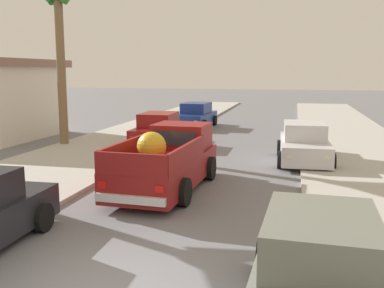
{
  "coord_description": "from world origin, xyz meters",
  "views": [
    {
      "loc": [
        2.8,
        -5.95,
        3.49
      ],
      "look_at": [
        -0.34,
        7.36,
        1.2
      ],
      "focal_mm": 40.75,
      "sensor_mm": 36.0,
      "label": 1
    }
  ],
  "objects_px": {
    "pickup_truck": "(168,162)",
    "palm_tree_left_fore": "(58,2)",
    "car_right_near": "(196,116)",
    "car_right_mid": "(304,144)",
    "car_left_near": "(159,130)",
    "car_left_mid": "(320,274)"
  },
  "relations": [
    {
      "from": "car_right_near",
      "to": "palm_tree_left_fore",
      "type": "distance_m",
      "value": 11.11
    },
    {
      "from": "car_left_mid",
      "to": "car_right_mid",
      "type": "height_order",
      "value": "same"
    },
    {
      "from": "pickup_truck",
      "to": "palm_tree_left_fore",
      "type": "distance_m",
      "value": 10.84
    },
    {
      "from": "car_left_near",
      "to": "car_right_near",
      "type": "xyz_separation_m",
      "value": [
        0.26,
        6.84,
        0.0
      ]
    },
    {
      "from": "car_right_near",
      "to": "car_right_mid",
      "type": "height_order",
      "value": "same"
    },
    {
      "from": "car_left_near",
      "to": "car_left_mid",
      "type": "relative_size",
      "value": 0.99
    },
    {
      "from": "car_right_near",
      "to": "car_right_mid",
      "type": "relative_size",
      "value": 1.0
    },
    {
      "from": "car_left_mid",
      "to": "car_left_near",
      "type": "bearing_deg",
      "value": 115.78
    },
    {
      "from": "car_left_near",
      "to": "car_right_mid",
      "type": "relative_size",
      "value": 0.99
    },
    {
      "from": "car_right_near",
      "to": "car_right_mid",
      "type": "xyz_separation_m",
      "value": [
        6.46,
        -9.52,
        0.0
      ]
    },
    {
      "from": "car_right_near",
      "to": "car_right_mid",
      "type": "bearing_deg",
      "value": -55.85
    },
    {
      "from": "car_right_near",
      "to": "palm_tree_left_fore",
      "type": "xyz_separation_m",
      "value": [
        -4.47,
        -8.31,
        5.86
      ]
    },
    {
      "from": "pickup_truck",
      "to": "car_right_mid",
      "type": "height_order",
      "value": "pickup_truck"
    },
    {
      "from": "pickup_truck",
      "to": "car_right_mid",
      "type": "xyz_separation_m",
      "value": [
        4.07,
        4.88,
        -0.09
      ]
    },
    {
      "from": "pickup_truck",
      "to": "car_right_mid",
      "type": "bearing_deg",
      "value": 50.22
    },
    {
      "from": "car_right_near",
      "to": "palm_tree_left_fore",
      "type": "height_order",
      "value": "palm_tree_left_fore"
    },
    {
      "from": "car_left_near",
      "to": "car_right_mid",
      "type": "xyz_separation_m",
      "value": [
        6.72,
        -2.67,
        0.0
      ]
    },
    {
      "from": "car_right_near",
      "to": "palm_tree_left_fore",
      "type": "relative_size",
      "value": 0.53
    },
    {
      "from": "pickup_truck",
      "to": "car_left_near",
      "type": "distance_m",
      "value": 8.01
    },
    {
      "from": "car_right_near",
      "to": "car_left_mid",
      "type": "distance_m",
      "value": 21.76
    },
    {
      "from": "pickup_truck",
      "to": "car_left_near",
      "type": "bearing_deg",
      "value": 109.35
    },
    {
      "from": "pickup_truck",
      "to": "car_right_near",
      "type": "height_order",
      "value": "pickup_truck"
    }
  ]
}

